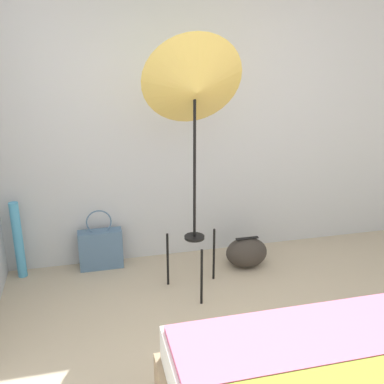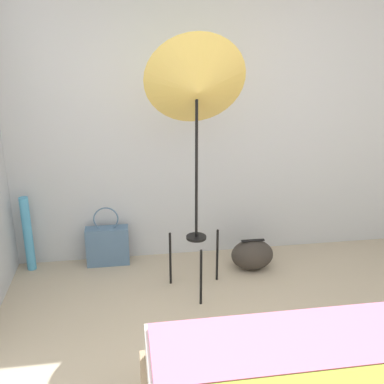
{
  "view_description": "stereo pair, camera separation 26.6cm",
  "coord_description": "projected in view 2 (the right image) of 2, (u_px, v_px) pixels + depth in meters",
  "views": [
    {
      "loc": [
        -0.94,
        -1.79,
        1.95
      ],
      "look_at": [
        -0.21,
        1.19,
        0.89
      ],
      "focal_mm": 42.0,
      "sensor_mm": 36.0,
      "label": 1
    },
    {
      "loc": [
        -0.68,
        -1.84,
        1.95
      ],
      "look_at": [
        -0.21,
        1.19,
        0.89
      ],
      "focal_mm": 42.0,
      "sensor_mm": 36.0,
      "label": 2
    }
  ],
  "objects": [
    {
      "name": "wall_back",
      "position": [
        201.0,
        116.0,
        3.93
      ],
      "size": [
        8.0,
        0.05,
        2.6
      ],
      "color": "#B7BCC1",
      "rests_on": "ground_plane"
    },
    {
      "name": "paper_roll",
      "position": [
        28.0,
        234.0,
        3.89
      ],
      "size": [
        0.08,
        0.08,
        0.68
      ],
      "color": "#4CA3D1",
      "rests_on": "ground_plane"
    },
    {
      "name": "photo_umbrella",
      "position": [
        197.0,
        89.0,
        3.17
      ],
      "size": [
        0.74,
        0.49,
        1.99
      ],
      "color": "black",
      "rests_on": "ground_plane"
    },
    {
      "name": "duffel_bag",
      "position": [
        252.0,
        255.0,
        3.97
      ],
      "size": [
        0.37,
        0.27,
        0.28
      ],
      "color": "#332D28",
      "rests_on": "ground_plane"
    },
    {
      "name": "tote_bag",
      "position": [
        108.0,
        245.0,
        4.03
      ],
      "size": [
        0.38,
        0.13,
        0.55
      ],
      "color": "slate",
      "rests_on": "ground_plane"
    }
  ]
}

